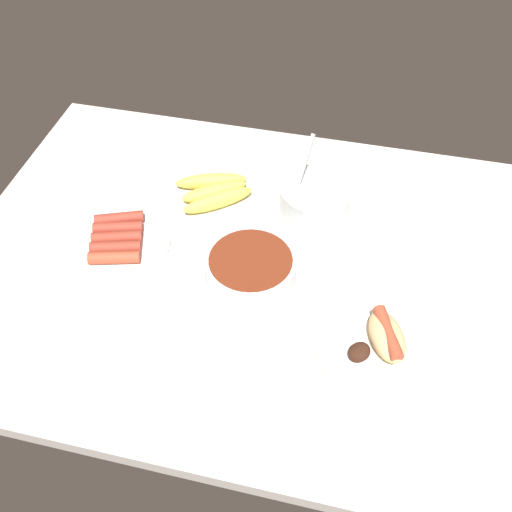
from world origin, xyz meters
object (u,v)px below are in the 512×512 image
at_px(bowl_coleslaw, 315,199).
at_px(plate_hotdog_assembled, 384,342).
at_px(plate_sausages, 118,241).
at_px(banana_bunch, 215,191).
at_px(bowl_chili, 251,266).

bearing_deg(bowl_coleslaw, plate_hotdog_assembled, 118.95).
bearing_deg(plate_sausages, banana_bunch, -129.30).
xyz_separation_m(plate_hotdog_assembled, banana_bunch, (0.41, -0.32, 0.00)).
relative_size(bowl_coleslaw, plate_sausages, 0.72).
bearing_deg(bowl_coleslaw, banana_bunch, 1.61).
bearing_deg(bowl_chili, plate_hotdog_assembled, 157.30).
height_order(banana_bunch, bowl_chili, bowl_chili).
bearing_deg(bowl_coleslaw, plate_sausages, 27.26).
distance_m(plate_sausages, bowl_chili, 0.29).
xyz_separation_m(bowl_coleslaw, plate_hotdog_assembled, (-0.18, 0.33, -0.02)).
distance_m(bowl_coleslaw, plate_sausages, 0.43).
distance_m(plate_hotdog_assembled, banana_bunch, 0.52).
xyz_separation_m(bowl_coleslaw, bowl_chili, (0.09, 0.21, -0.01)).
xyz_separation_m(plate_sausages, banana_bunch, (-0.16, -0.19, 0.01)).
height_order(bowl_coleslaw, bowl_chili, bowl_coleslaw).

